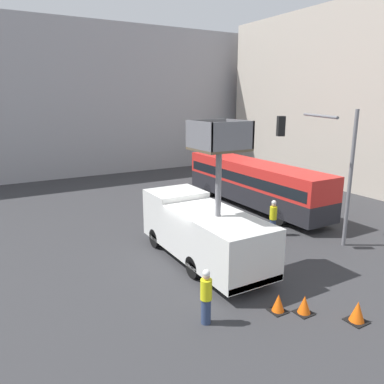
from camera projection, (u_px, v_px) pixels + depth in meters
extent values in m
plane|color=#333335|center=(196.00, 262.00, 16.75)|extent=(120.00, 120.00, 0.00)
cube|color=#9E9EA3|center=(62.00, 100.00, 37.18)|extent=(44.00, 10.00, 13.83)
cube|color=silver|center=(176.00, 213.00, 18.62)|extent=(2.56, 2.23, 2.30)
cube|color=silver|center=(217.00, 239.00, 15.52)|extent=(2.56, 5.21, 2.05)
cube|color=red|center=(256.00, 284.00, 13.58)|extent=(2.51, 0.10, 0.24)
cylinder|color=black|center=(156.00, 238.00, 18.34)|extent=(0.30, 0.93, 0.93)
cylinder|color=black|center=(195.00, 230.00, 19.44)|extent=(0.30, 0.93, 0.93)
cylinder|color=black|center=(194.00, 267.00, 15.21)|extent=(0.30, 0.93, 0.93)
cylinder|color=black|center=(239.00, 256.00, 16.31)|extent=(0.30, 0.93, 0.93)
cylinder|color=slate|center=(218.00, 184.00, 14.94)|extent=(0.24, 0.24, 2.69)
cube|color=brown|center=(219.00, 149.00, 14.60)|extent=(1.94, 1.87, 0.10)
cube|color=slate|center=(199.00, 135.00, 14.01)|extent=(0.08, 1.87, 1.05)
cube|color=slate|center=(239.00, 133.00, 14.91)|extent=(0.08, 1.87, 1.05)
cube|color=slate|center=(207.00, 132.00, 15.21)|extent=(1.94, 0.08, 1.05)
cube|color=slate|center=(233.00, 136.00, 13.71)|extent=(1.94, 0.08, 1.05)
cube|color=#232328|center=(253.00, 192.00, 25.10)|extent=(2.45, 12.19, 1.17)
cube|color=red|center=(254.00, 173.00, 24.78)|extent=(2.45, 12.19, 1.43)
cube|color=black|center=(254.00, 176.00, 24.83)|extent=(2.47, 11.71, 0.63)
cylinder|color=black|center=(209.00, 190.00, 27.88)|extent=(0.30, 0.97, 0.97)
cylinder|color=black|center=(233.00, 186.00, 28.92)|extent=(0.30, 0.97, 0.97)
cylinder|color=black|center=(280.00, 217.00, 21.53)|extent=(0.30, 0.97, 0.97)
cylinder|color=black|center=(306.00, 211.00, 22.56)|extent=(0.30, 0.97, 0.97)
cylinder|color=slate|center=(350.00, 180.00, 17.88)|extent=(0.18, 0.18, 6.65)
cylinder|color=slate|center=(320.00, 116.00, 16.98)|extent=(1.60, 3.28, 0.13)
cube|color=black|center=(281.00, 126.00, 16.94)|extent=(0.42, 0.42, 0.90)
sphere|color=red|center=(281.00, 121.00, 16.87)|extent=(0.20, 0.20, 0.20)
cylinder|color=navy|center=(206.00, 311.00, 12.11)|extent=(0.32, 0.32, 0.87)
cylinder|color=yellow|center=(206.00, 289.00, 11.92)|extent=(0.38, 0.38, 0.69)
sphere|color=tan|center=(206.00, 276.00, 11.81)|extent=(0.23, 0.23, 0.23)
sphere|color=white|center=(206.00, 273.00, 11.79)|extent=(0.25, 0.25, 0.25)
cylinder|color=navy|center=(273.00, 227.00, 19.94)|extent=(0.32, 0.32, 0.88)
cylinder|color=yellow|center=(273.00, 213.00, 19.75)|extent=(0.38, 0.38, 0.70)
sphere|color=tan|center=(274.00, 205.00, 19.64)|extent=(0.24, 0.24, 0.24)
sphere|color=white|center=(274.00, 203.00, 19.61)|extent=(0.25, 0.25, 0.25)
cube|color=black|center=(278.00, 311.00, 12.88)|extent=(0.57, 0.57, 0.03)
cone|color=#F25B0F|center=(278.00, 303.00, 12.80)|extent=(0.45, 0.45, 0.65)
cube|color=black|center=(304.00, 313.00, 12.77)|extent=(0.57, 0.57, 0.03)
cone|color=#F25B0F|center=(304.00, 305.00, 12.69)|extent=(0.46, 0.46, 0.66)
cube|color=black|center=(356.00, 321.00, 12.30)|extent=(0.63, 0.63, 0.03)
cone|color=#F25B0F|center=(357.00, 312.00, 12.21)|extent=(0.51, 0.51, 0.73)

